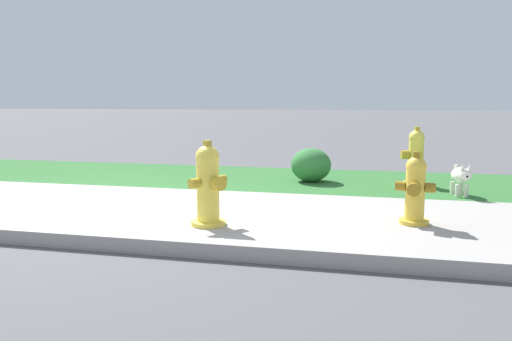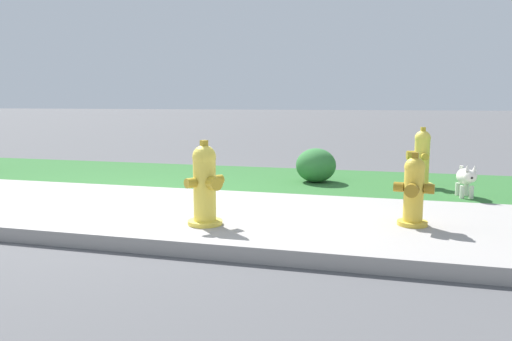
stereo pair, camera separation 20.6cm
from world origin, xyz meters
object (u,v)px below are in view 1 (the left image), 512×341
(fire_hydrant_by_grass_verge, at_px, (208,185))
(fire_hydrant_across_street, at_px, (415,190))
(small_white_dog, at_px, (461,176))
(fire_hydrant_at_driveway, at_px, (416,157))
(shrub_bush_mid_verge, at_px, (311,165))

(fire_hydrant_by_grass_verge, distance_m, fire_hydrant_across_street, 1.91)
(fire_hydrant_by_grass_verge, xyz_separation_m, fire_hydrant_across_street, (1.85, 0.47, -0.06))
(small_white_dog, bearing_deg, fire_hydrant_at_driveway, -152.55)
(fire_hydrant_by_grass_verge, relative_size, shrub_bush_mid_verge, 1.40)
(small_white_dog, height_order, shrub_bush_mid_verge, shrub_bush_mid_verge)
(fire_hydrant_by_grass_verge, relative_size, small_white_dog, 1.63)
(fire_hydrant_at_driveway, distance_m, fire_hydrant_by_grass_verge, 3.41)
(fire_hydrant_by_grass_verge, bearing_deg, small_white_dog, 164.45)
(fire_hydrant_by_grass_verge, distance_m, small_white_dog, 3.25)
(fire_hydrant_at_driveway, bearing_deg, shrub_bush_mid_verge, 79.16)
(fire_hydrant_at_driveway, height_order, fire_hydrant_by_grass_verge, fire_hydrant_at_driveway)
(fire_hydrant_at_driveway, xyz_separation_m, small_white_dog, (0.48, -0.68, -0.14))
(fire_hydrant_at_driveway, relative_size, fire_hydrant_by_grass_verge, 1.01)
(small_white_dog, relative_size, shrub_bush_mid_verge, 0.86)
(small_white_dog, bearing_deg, fire_hydrant_by_grass_verge, -57.94)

